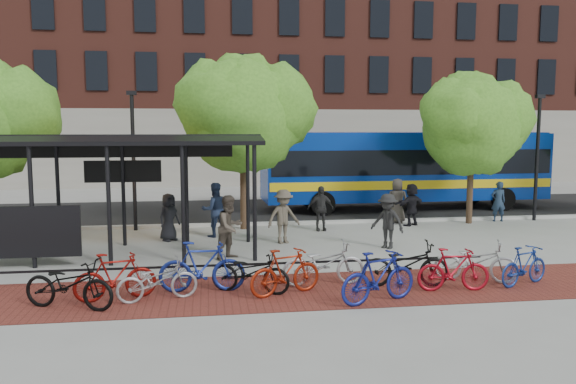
{
  "coord_description": "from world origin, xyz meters",
  "views": [
    {
      "loc": [
        -4.29,
        -17.59,
        3.77
      ],
      "look_at": [
        -1.59,
        1.33,
        1.6
      ],
      "focal_mm": 35.0,
      "sensor_mm": 36.0,
      "label": 1
    }
  ],
  "objects": [
    {
      "name": "ground",
      "position": [
        0.0,
        0.0,
        0.0
      ],
      "size": [
        160.0,
        160.0,
        0.0
      ],
      "primitive_type": "plane",
      "color": "#9E9E99",
      "rests_on": "ground"
    },
    {
      "name": "asphalt_street",
      "position": [
        0.0,
        8.0,
        0.01
      ],
      "size": [
        160.0,
        8.0,
        0.01
      ],
      "primitive_type": "cube",
      "color": "black",
      "rests_on": "ground"
    },
    {
      "name": "curb",
      "position": [
        0.0,
        4.0,
        0.06
      ],
      "size": [
        160.0,
        0.25,
        0.12
      ],
      "primitive_type": "cube",
      "color": "#B7B7B2",
      "rests_on": "ground"
    },
    {
      "name": "brick_strip",
      "position": [
        -2.0,
        -5.0,
        0.0
      ],
      "size": [
        24.0,
        3.0,
        0.01
      ],
      "primitive_type": "cube",
      "color": "maroon",
      "rests_on": "ground"
    },
    {
      "name": "bike_rack_rail",
      "position": [
        -3.3,
        -4.1,
        0.0
      ],
      "size": [
        12.0,
        0.05,
        0.95
      ],
      "primitive_type": "cube",
      "color": "black",
      "rests_on": "ground"
    },
    {
      "name": "building_brick",
      "position": [
        10.0,
        26.0,
        10.0
      ],
      "size": [
        55.0,
        14.0,
        20.0
      ],
      "primitive_type": "cube",
      "color": "brown",
      "rests_on": "ground"
    },
    {
      "name": "building_tower",
      "position": [
        -16.0,
        40.0,
        15.0
      ],
      "size": [
        22.0,
        22.0,
        30.0
      ],
      "primitive_type": "cube",
      "color": "#7A664C",
      "rests_on": "ground"
    },
    {
      "name": "bus_shelter",
      "position": [
        -8.13,
        -0.48,
        3.0
      ],
      "size": [
        10.6,
        3.07,
        3.6
      ],
      "color": "black",
      "rests_on": "ground"
    },
    {
      "name": "tree_b",
      "position": [
        -2.9,
        3.35,
        4.46
      ],
      "size": [
        5.15,
        4.2,
        6.47
      ],
      "color": "#382619",
      "rests_on": "ground"
    },
    {
      "name": "tree_c",
      "position": [
        6.09,
        3.35,
        4.05
      ],
      "size": [
        4.66,
        3.8,
        5.92
      ],
      "color": "#382619",
      "rests_on": "ground"
    },
    {
      "name": "lamp_post_left",
      "position": [
        -7.0,
        3.6,
        2.75
      ],
      "size": [
        0.35,
        0.2,
        5.12
      ],
      "color": "black",
      "rests_on": "ground"
    },
    {
      "name": "lamp_post_right",
      "position": [
        9.0,
        3.6,
        2.75
      ],
      "size": [
        0.35,
        0.2,
        5.12
      ],
      "color": "black",
      "rests_on": "ground"
    },
    {
      "name": "bus",
      "position": [
        4.82,
        7.59,
        2.06
      ],
      "size": [
        13.35,
        3.44,
        3.59
      ],
      "rotation": [
        0.0,
        0.0,
        0.03
      ],
      "color": "#082D96",
      "rests_on": "ground"
    },
    {
      "name": "bike_0",
      "position": [
        -7.21,
        -5.65,
        0.54
      ],
      "size": [
        2.17,
        1.39,
        1.07
      ],
      "primitive_type": "imported",
      "rotation": [
        0.0,
        0.0,
        1.21
      ],
      "color": "black",
      "rests_on": "ground"
    },
    {
      "name": "bike_1",
      "position": [
        -6.35,
        -5.15,
        0.53
      ],
      "size": [
        1.85,
        0.93,
        1.07
      ],
      "primitive_type": "imported",
      "rotation": [
        0.0,
        0.0,
        1.82
      ],
      "color": "maroon",
      "rests_on": "ground"
    },
    {
      "name": "bike_2",
      "position": [
        -5.43,
        -5.32,
        0.46
      ],
      "size": [
        1.87,
        1.04,
        0.93
      ],
      "primitive_type": "imported",
      "rotation": [
        0.0,
        0.0,
        1.83
      ],
      "color": "gray",
      "rests_on": "ground"
    },
    {
      "name": "bike_3",
      "position": [
        -4.47,
        -4.79,
        0.6
      ],
      "size": [
        2.01,
        0.63,
        1.2
      ],
      "primitive_type": "imported",
      "rotation": [
        0.0,
        0.0,
        1.54
      ],
      "color": "navy",
      "rests_on": "ground"
    },
    {
      "name": "bike_4",
      "position": [
        -3.37,
        -5.01,
        0.5
      ],
      "size": [
        1.99,
        1.36,
        0.99
      ],
      "primitive_type": "imported",
      "rotation": [
        0.0,
        0.0,
        1.16
      ],
      "color": "black",
      "rests_on": "ground"
    },
    {
      "name": "bike_5",
      "position": [
        -2.59,
        -5.29,
        0.54
      ],
      "size": [
        1.85,
        1.14,
        1.08
      ],
      "primitive_type": "imported",
      "rotation": [
        0.0,
        0.0,
        1.95
      ],
      "color": "maroon",
      "rests_on": "ground"
    },
    {
      "name": "bike_6",
      "position": [
        -1.58,
        -4.61,
        0.53
      ],
      "size": [
        2.06,
        0.79,
        1.07
      ],
      "primitive_type": "imported",
      "rotation": [
        0.0,
        0.0,
        1.61
      ],
      "color": "#A7A7AA",
      "rests_on": "ground"
    },
    {
      "name": "bike_7",
      "position": [
        -0.68,
        -6.15,
        0.58
      ],
      "size": [
        1.99,
        1.16,
        1.15
      ],
      "primitive_type": "imported",
      "rotation": [
        0.0,
        0.0,
        1.91
      ],
      "color": "navy",
      "rests_on": "ground"
    },
    {
      "name": "bike_8",
      "position": [
        0.34,
        -5.02,
        0.55
      ],
      "size": [
        2.15,
        0.97,
        1.09
      ],
      "primitive_type": "imported",
      "rotation": [
        0.0,
        0.0,
        1.45
      ],
      "color": "black",
      "rests_on": "ground"
    },
    {
      "name": "bike_9",
      "position": [
        1.31,
        -5.55,
        0.51
      ],
      "size": [
        1.74,
        0.63,
        1.02
      ],
      "primitive_type": "imported",
      "rotation": [
        0.0,
        0.0,
        1.48
      ],
      "color": "maroon",
      "rests_on": "ground"
    },
    {
      "name": "bike_10",
      "position": [
        2.19,
        -4.88,
        0.52
      ],
      "size": [
        2.11,
        1.39,
        1.05
      ],
      "primitive_type": "imported",
      "rotation": [
        0.0,
        0.0,
        1.19
      ],
      "color": "#A8A8AA",
      "rests_on": "ground"
    },
    {
      "name": "bike_11",
      "position": [
        3.21,
        -5.33,
        0.49
      ],
      "size": [
        1.67,
        1.04,
        0.97
      ],
      "primitive_type": "imported",
      "rotation": [
        0.0,
        0.0,
        1.97
      ],
      "color": "navy",
      "rests_on": "ground"
    },
    {
      "name": "pedestrian_0",
      "position": [
        -5.63,
        1.43,
        0.8
      ],
      "size": [
        0.92,
        0.91,
        1.61
      ],
      "primitive_type": "imported",
      "rotation": [
        0.0,
        0.0,
        0.75
      ],
      "color": "black",
      "rests_on": "ground"
    },
    {
      "name": "pedestrian_2",
      "position": [
        -4.09,
        1.91,
        0.95
      ],
      "size": [
        1.06,
        0.91,
        1.9
      ],
      "primitive_type": "imported",
      "rotation": [
        0.0,
        0.0,
        3.37
      ],
      "color": "#1C2741",
      "rests_on": "ground"
    },
    {
      "name": "pedestrian_3",
      "position": [
        -1.86,
        0.46,
        0.89
      ],
      "size": [
        1.31,
        1.01,
        1.78
      ],
      "primitive_type": "imported",
      "rotation": [
        0.0,
        0.0,
        0.34
      ],
      "color": "#51493C",
      "rests_on": "ground"
    },
    {
      "name": "pedestrian_4",
      "position": [
        -0.2,
        2.54,
        0.83
      ],
      "size": [
        0.98,
        0.42,
        1.66
      ],
      "primitive_type": "imported",
      "rotation": [
        0.0,
        0.0,
        6.27
      ],
      "color": "#2B2B2B",
      "rests_on": "ground"
    },
    {
      "name": "pedestrian_5",
      "position": [
        3.51,
        3.11,
        0.82
      ],
      "size": [
        1.57,
        1.18,
        1.65
      ],
      "primitive_type": "imported",
      "rotation": [
        0.0,
        0.0,
        3.66
      ],
      "color": "black",
      "rests_on": "ground"
    },
    {
      "name": "pedestrian_6",
      "position": [
        3.18,
        3.8,
        0.89
      ],
      "size": [
        1.02,
        0.86,
        1.79
      ],
      "primitive_type": "imported",
      "rotation": [
        0.0,
        0.0,
        2.75
      ],
      "color": "#413A34",
      "rests_on": "ground"
    },
    {
      "name": "pedestrian_7",
      "position": [
        7.38,
        3.58,
        0.82
      ],
      "size": [
        0.64,
        0.46,
        1.63
      ],
      "primitive_type": "imported",
      "rotation": [
        0.0,
        0.0,
        3.03
      ],
      "color": "#1F3048",
      "rests_on": "ground"
    },
    {
      "name": "pedestrian_8",
      "position": [
        -3.69,
        -1.5,
        0.93
      ],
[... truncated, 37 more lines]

